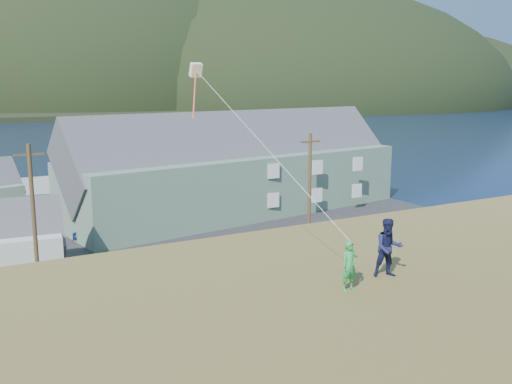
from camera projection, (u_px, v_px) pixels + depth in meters
ground at (118, 306)px, 33.85m from camera, size 900.00×900.00×0.00m
grass_strip at (128, 317)px, 32.12m from camera, size 110.00×8.00×0.10m
waterfront_lot at (63, 238)px, 48.47m from camera, size 72.00×36.00×0.12m
far_hills at (37, 105)px, 290.68m from camera, size 760.00×265.00×143.00m
lodge at (240, 166)px, 57.41m from camera, size 36.49×15.13×12.45m
shed_white at (0, 244)px, 38.13m from camera, size 8.51×6.04×6.46m
utility_poles at (77, 225)px, 33.38m from camera, size 30.44×0.24×9.64m
kite_flyer_green at (350, 266)px, 16.22m from camera, size 0.54×0.37×1.46m
kite_flyer_navy at (389, 248)px, 17.38m from camera, size 1.08×0.97×1.82m
kite_rig at (198, 76)px, 22.53m from camera, size 0.98×4.88×10.54m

